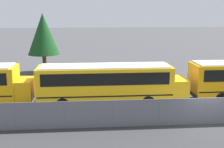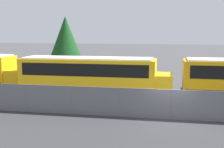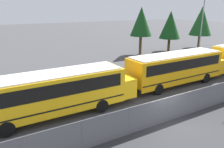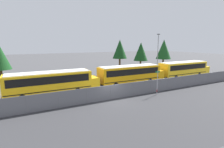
# 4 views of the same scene
# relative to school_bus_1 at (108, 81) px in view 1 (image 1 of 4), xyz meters

# --- Properties ---
(ground_plane) EXTENTS (200.00, 200.00, 0.00)m
(ground_plane) POSITION_rel_school_bus_1_xyz_m (6.00, -4.64, -1.88)
(ground_plane) COLOR #424244
(fence) EXTENTS (60.65, 0.07, 1.79)m
(fence) POSITION_rel_school_bus_1_xyz_m (6.00, -4.64, -0.97)
(fence) COLOR #9EA0A5
(fence) RESTS_ON ground_plane
(school_bus_1) EXTENTS (11.59, 2.64, 3.16)m
(school_bus_1) POSITION_rel_school_bus_1_xyz_m (0.00, 0.00, 0.00)
(school_bus_1) COLOR yellow
(school_bus_1) RESTS_ON ground_plane
(tree_0) EXTENTS (3.61, 3.61, 6.85)m
(tree_0) POSITION_rel_school_bus_1_xyz_m (-6.47, 12.91, 2.60)
(tree_0) COLOR #51381E
(tree_0) RESTS_ON ground_plane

